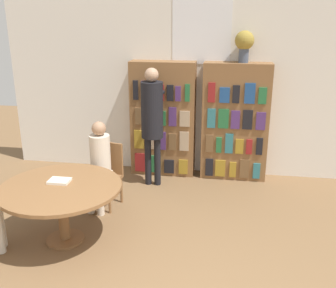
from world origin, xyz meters
name	(u,v)px	position (x,y,z in m)	size (l,w,h in m)	color
wall_back	(200,82)	(0.00, 3.97, 1.51)	(6.40, 0.07, 3.00)	silver
bookshelf_left	(163,119)	(-0.58, 3.77, 0.92)	(1.03, 0.34, 1.85)	brown
bookshelf_right	(235,122)	(0.58, 3.77, 0.92)	(1.03, 0.34, 1.85)	brown
flower_vase	(244,43)	(0.65, 3.78, 2.14)	(0.28, 0.28, 0.47)	#475166
reading_table	(61,194)	(-1.37, 1.52, 0.61)	(1.38, 1.38, 0.70)	brown
chair_left_side	(107,171)	(-1.15, 2.53, 0.48)	(0.47, 0.47, 0.87)	brown
seated_reader_left	(99,161)	(-1.19, 2.35, 0.70)	(0.33, 0.40, 1.23)	beige
librarian_standing	(152,115)	(-0.65, 3.27, 1.13)	(0.33, 0.60, 1.82)	black
open_book_on_table	(59,181)	(-1.42, 1.62, 0.72)	(0.24, 0.18, 0.03)	silver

